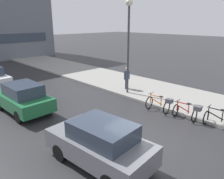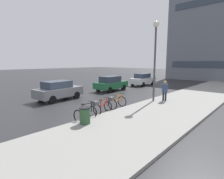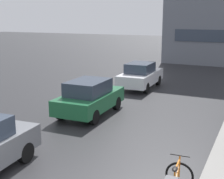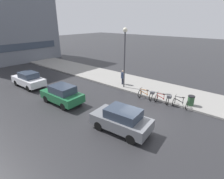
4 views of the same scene
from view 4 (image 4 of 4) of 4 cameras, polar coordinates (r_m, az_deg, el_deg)
The scene contains 12 objects.
ground_plane at distance 13.31m, azimuth 9.82°, elevation -9.32°, with size 140.00×140.00×0.00m, color #28282B.
sidewalk_kerb at distance 23.29m, azimuth -3.95°, elevation 4.87°, with size 4.80×60.00×0.14m, color gray.
bicycle_nearest at distance 15.57m, azimuth 21.39°, elevation -4.15°, with size 0.77×1.16×1.00m.
bicycle_second at distance 15.76m, azimuth 16.48°, elevation -2.85°, with size 0.75×1.36×0.93m.
bicycle_third at distance 16.25m, azimuth 11.27°, elevation -1.54°, with size 0.83×1.46×0.98m.
car_grey at distance 11.42m, azimuth 3.13°, elevation -9.80°, with size 2.14×4.02×1.61m.
car_green at distance 15.71m, azimuth -15.95°, elevation -1.51°, with size 1.98×3.94×1.63m.
car_white at distance 21.00m, azimuth -25.59°, elevation 2.98°, with size 1.92×4.25×1.63m.
pedestrian at distance 19.33m, azimuth 3.52°, elevation 4.14°, with size 0.44×0.31×1.73m.
streetlamp at distance 17.75m, azimuth 4.19°, elevation 13.40°, with size 0.45×0.45×6.15m.
trash_bin at distance 16.02m, azimuth 24.32°, elevation -3.51°, with size 0.55×0.55×0.97m.
building_facade_main at distance 36.94m, azimuth -31.77°, elevation 20.10°, with size 14.20×9.62×15.37m.
Camera 4 is at (-10.06, -5.47, 6.78)m, focal length 28.00 mm.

